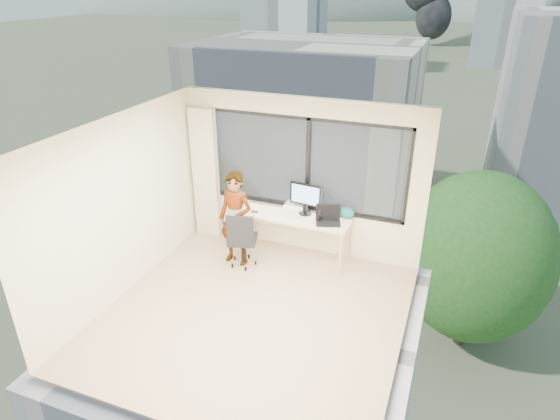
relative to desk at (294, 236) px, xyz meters
The scene contains 23 objects.
floor 1.70m from the desk, 90.00° to the right, with size 4.00×4.00×0.01m, color tan.
ceiling 2.78m from the desk, 90.00° to the right, with size 4.00×4.00×0.01m, color white.
wall_front 3.78m from the desk, 90.00° to the right, with size 4.00×0.01×2.60m, color beige.
wall_left 2.76m from the desk, 140.31° to the right, with size 0.01×4.00×2.60m, color beige.
wall_right 2.76m from the desk, 39.69° to the right, with size 0.01×4.00×2.60m, color beige.
window_wall 1.20m from the desk, 81.63° to the left, with size 3.30×0.16×1.55m, color black, non-canonical shape.
curtain 1.90m from the desk, behind, with size 0.45×0.14×2.30m, color beige.
desk is the anchor object (origin of this frame).
chair 0.88m from the desk, 141.49° to the right, with size 0.50×0.50×0.98m, color black, non-canonical shape.
person 1.03m from the desk, 148.41° to the right, with size 0.56×0.37×1.55m, color #2D2D33.
monitor 0.67m from the desk, 42.99° to the left, with size 0.53×0.11×0.53m, color black, non-canonical shape.
game_console 0.50m from the desk, 110.19° to the left, with size 0.32×0.27×0.08m, color white.
laptop 0.76m from the desk, ahead, with size 0.38×0.40×0.25m, color black, non-canonical shape.
cellphone 0.77m from the desk, behind, with size 0.11×0.05×0.01m, color black.
pen_cup 0.60m from the desk, ahead, with size 0.08×0.08×0.10m, color black.
handbag 0.95m from the desk, 14.70° to the left, with size 0.25×0.13×0.19m, color #0D474E.
exterior_ground 119.21m from the desk, 90.00° to the left, with size 400.00×400.00×0.04m, color #515B3D.
near_bldg_a 30.64m from the desk, 107.62° to the left, with size 16.00×12.00×14.00m, color beige.
far_tower_a 99.69m from the desk, 110.55° to the left, with size 14.00×14.00×28.00m, color silver.
far_tower_d 160.05m from the desk, 112.02° to the left, with size 16.00×14.00×22.00m, color silver.
hill_a 340.51m from the desk, 110.65° to the left, with size 288.00×216.00×90.00m, color slate.
tree_a 27.88m from the desk, 128.19° to the left, with size 7.00×7.00×8.00m, color #23531B, non-canonical shape.
tree_b 19.51m from the desk, 76.24° to the left, with size 7.60×7.60×9.00m, color #23531B, non-canonical shape.
Camera 1 is at (2.27, -4.89, 4.21)m, focal length 30.82 mm.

